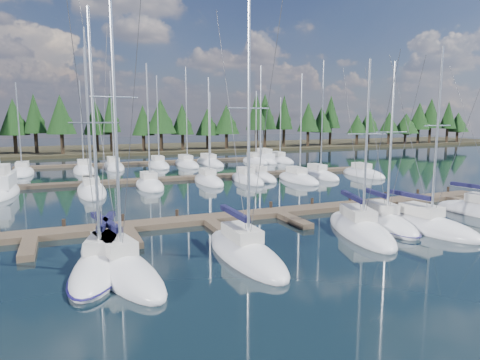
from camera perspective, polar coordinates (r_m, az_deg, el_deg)
name	(u,v)px	position (r m, az deg, el deg)	size (l,w,h in m)	color
ground	(225,191)	(45.80, -2.04, -1.49)	(260.00, 260.00, 0.00)	black
far_shore	(136,149)	(103.76, -13.73, 4.03)	(220.00, 30.00, 0.60)	#2F2A1A
main_dock	(280,214)	(34.42, 5.36, -4.53)	(44.00, 6.13, 0.90)	brown
back_docks	(179,169)	(64.29, -8.15, 1.49)	(50.00, 21.80, 0.40)	brown
front_sailboat_0	(118,265)	(23.48, -15.99, -10.83)	(4.81, 10.78, 16.08)	silver
front_sailboat_1	(103,264)	(23.87, -17.84, -10.63)	(5.13, 9.31, 13.86)	silver
front_sailboat_2	(245,252)	(24.59, 0.63, -9.61)	(2.74, 9.26, 15.18)	silver
front_sailboat_3	(360,229)	(30.61, 15.68, -6.33)	(5.44, 9.91, 12.36)	silver
front_sailboat_4	(384,223)	(32.92, 18.59, -5.41)	(4.03, 8.27, 12.44)	silver
front_sailboat_5	(425,226)	(33.11, 23.45, -5.59)	(3.91, 8.74, 13.29)	silver
back_sailboat_rows	(188,172)	(59.92, -7.00, 1.07)	(47.77, 32.17, 17.30)	silver
motor_yacht_left	(0,189)	(50.21, -29.35, -1.07)	(3.85, 10.21, 5.04)	silver
motor_yacht_right	(264,160)	(74.60, 3.16, 2.72)	(3.20, 8.14, 3.98)	silver
tree_line	(137,119)	(93.60, -13.55, 7.96)	(186.00, 11.22, 13.26)	black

